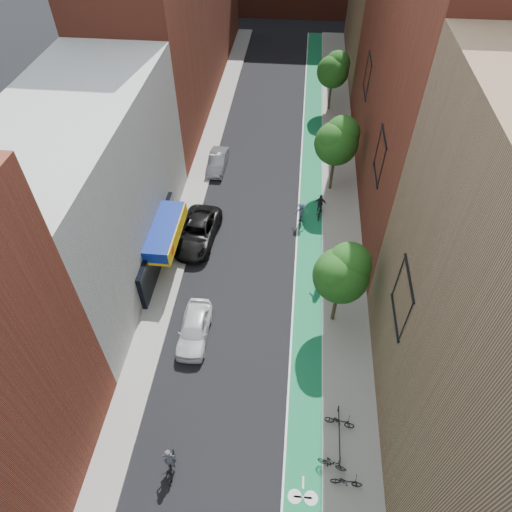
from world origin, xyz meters
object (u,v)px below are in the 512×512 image
(parked_car_black, at_px, (197,232))
(cyclist_lane_mid, at_px, (320,208))
(cyclist_lead, at_px, (170,463))
(cyclist_lane_near, at_px, (320,274))
(parked_car_white, at_px, (194,329))
(cyclist_lane_far, at_px, (301,214))
(parked_car_silver, at_px, (217,162))

(parked_car_black, xyz_separation_m, cyclist_lane_mid, (9.30, 3.91, -0.10))
(cyclist_lead, distance_m, cyclist_lane_near, 15.33)
(parked_car_white, xyz_separation_m, parked_car_black, (-1.48, 8.74, 0.06))
(cyclist_lane_far, bearing_deg, parked_car_white, 62.72)
(parked_car_white, height_order, cyclist_lane_near, cyclist_lane_near)
(parked_car_black, distance_m, cyclist_lane_far, 8.27)
(parked_car_silver, bearing_deg, parked_car_white, -84.16)
(parked_car_white, distance_m, cyclist_lane_far, 13.12)
(parked_car_black, distance_m, parked_car_silver, 9.58)
(parked_car_black, relative_size, parked_car_silver, 1.40)
(parked_car_silver, distance_m, cyclist_lead, 26.55)
(parked_car_silver, relative_size, cyclist_lane_far, 2.13)
(parked_car_silver, xyz_separation_m, cyclist_lane_mid, (9.30, -5.67, 0.02))
(parked_car_white, height_order, cyclist_lead, cyclist_lead)
(parked_car_black, distance_m, cyclist_lane_near, 9.94)
(cyclist_lane_near, bearing_deg, parked_car_white, 34.72)
(cyclist_lane_near, height_order, cyclist_lane_far, cyclist_lane_near)
(parked_car_silver, distance_m, cyclist_lane_mid, 10.89)
(cyclist_lead, height_order, cyclist_lane_near, cyclist_lane_near)
(cyclist_lead, bearing_deg, cyclist_lane_mid, -117.11)
(cyclist_lane_mid, distance_m, cyclist_lane_far, 1.90)
(cyclist_lane_mid, relative_size, cyclist_lane_far, 0.99)
(parked_car_black, height_order, cyclist_lead, cyclist_lead)
(cyclist_lane_mid, bearing_deg, parked_car_white, 64.73)
(parked_car_white, relative_size, cyclist_lane_far, 2.25)
(cyclist_lane_far, bearing_deg, parked_car_silver, -39.66)
(cyclist_lane_mid, bearing_deg, parked_car_black, 29.28)
(cyclist_lane_mid, bearing_deg, cyclist_lane_far, 44.07)
(cyclist_lead, relative_size, cyclist_lane_near, 0.96)
(cyclist_lane_far, bearing_deg, cyclist_lane_mid, -140.86)
(parked_car_black, height_order, parked_car_silver, parked_car_black)
(cyclist_lead, xyz_separation_m, cyclist_lane_mid, (7.45, 20.82, -0.00))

